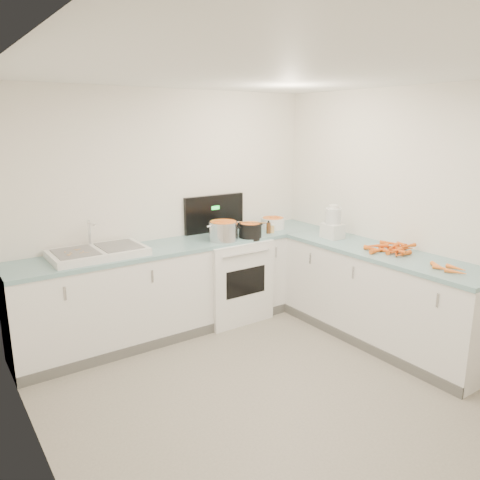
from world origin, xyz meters
TOP-DOWN VIEW (x-y plane):
  - floor at (0.00, 0.00)m, footprint 3.50×4.00m
  - ceiling at (0.00, 0.00)m, footprint 3.50×4.00m
  - wall_back at (0.00, 2.00)m, footprint 3.50×0.00m
  - wall_left at (-1.75, 0.00)m, footprint 0.00×4.00m
  - wall_right at (1.75, 0.00)m, footprint 0.00×4.00m
  - counter_back at (0.00, 1.70)m, footprint 3.50×0.62m
  - counter_right at (1.45, 0.30)m, footprint 0.62×2.20m
  - stove at (0.55, 1.69)m, footprint 0.76×0.65m
  - sink at (-0.90, 1.70)m, footprint 0.86×0.52m
  - steel_pot at (0.40, 1.55)m, footprint 0.40×0.40m
  - black_pot at (0.72, 1.51)m, footprint 0.26×0.26m
  - wooden_spoon at (0.72, 1.51)m, footprint 0.25×0.26m
  - mixing_bowl at (1.20, 1.71)m, footprint 0.36×0.36m
  - extract_bottle at (1.00, 1.54)m, footprint 0.05×0.05m
  - spice_jar at (1.05, 1.54)m, footprint 0.05×0.05m
  - food_processor at (1.43, 0.97)m, footprint 0.18×0.22m
  - carrot_pile at (1.48, 0.23)m, footprint 0.45×0.42m
  - peeled_carrots at (1.38, -0.42)m, footprint 0.17×0.36m
  - peelings at (-1.11, 1.67)m, footprint 0.21×0.21m

SIDE VIEW (x-z plane):
  - floor at x=0.00m, z-range 0.00..0.00m
  - counter_back at x=0.00m, z-range 0.00..0.94m
  - counter_right at x=1.45m, z-range 0.00..0.94m
  - stove at x=0.55m, z-range -0.21..1.15m
  - peeled_carrots at x=1.38m, z-range 0.94..0.98m
  - carrot_pile at x=1.48m, z-range 0.93..1.02m
  - sink at x=-0.90m, z-range 0.82..1.13m
  - spice_jar at x=1.05m, z-range 0.94..1.03m
  - extract_bottle at x=1.00m, z-range 0.94..1.06m
  - mixing_bowl at x=1.20m, z-range 0.94..1.07m
  - black_pot at x=0.72m, z-range 0.92..1.10m
  - peelings at x=-1.11m, z-range 1.01..1.02m
  - steel_pot at x=0.40m, z-range 0.92..1.14m
  - food_processor at x=1.43m, z-range 0.91..1.28m
  - wooden_spoon at x=0.72m, z-range 1.10..1.11m
  - wall_back at x=0.00m, z-range 0.00..2.50m
  - wall_left at x=-1.75m, z-range 0.00..2.50m
  - wall_right at x=1.75m, z-range 0.00..2.50m
  - ceiling at x=0.00m, z-range 2.50..2.50m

